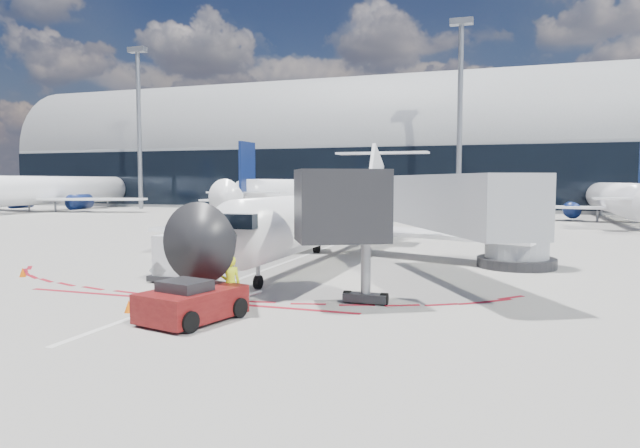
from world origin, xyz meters
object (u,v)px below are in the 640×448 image
(pushback_tug, at_px, (192,302))
(uld_container, at_px, (179,258))
(regional_jet, at_px, (334,216))
(ramp_worker, at_px, (230,284))

(pushback_tug, distance_m, uld_container, 7.66)
(regional_jet, xyz_separation_m, uld_container, (-4.16, -10.01, -1.41))
(regional_jet, distance_m, uld_container, 10.93)
(uld_container, bearing_deg, regional_jet, 65.66)
(pushback_tug, height_order, uld_container, uld_container)
(regional_jet, xyz_separation_m, ramp_worker, (0.84, -14.70, -1.47))
(pushback_tug, xyz_separation_m, ramp_worker, (0.58, 1.55, 0.37))
(regional_jet, distance_m, ramp_worker, 14.80)
(regional_jet, height_order, uld_container, regional_jet)
(pushback_tug, bearing_deg, regional_jet, 104.61)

